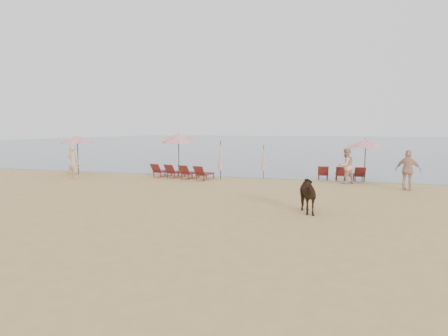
# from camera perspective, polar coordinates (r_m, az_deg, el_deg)

# --- Properties ---
(ground) EXTENTS (120.00, 120.00, 0.00)m
(ground) POSITION_cam_1_polar(r_m,az_deg,el_deg) (12.93, -6.34, -7.06)
(ground) COLOR tan
(ground) RESTS_ON ground
(sea) EXTENTS (160.00, 140.00, 0.06)m
(sea) POSITION_cam_1_polar(r_m,az_deg,el_deg) (91.79, 13.41, 3.95)
(sea) COLOR #51606B
(sea) RESTS_ON ground
(lounger_cluster_left) EXTENTS (3.81, 2.15, 0.57)m
(lounger_cluster_left) POSITION_cam_1_polar(r_m,az_deg,el_deg) (22.27, -6.52, -0.56)
(lounger_cluster_left) COLOR #5C151A
(lounger_cluster_left) RESTS_ON ground
(lounger_cluster_right) EXTENTS (2.58, 1.56, 0.56)m
(lounger_cluster_right) POSITION_cam_1_polar(r_m,az_deg,el_deg) (22.28, 17.39, -0.81)
(lounger_cluster_right) COLOR #5C151A
(lounger_cluster_right) RESTS_ON ground
(umbrella_open_left_a) EXTENTS (2.20, 2.20, 2.51)m
(umbrella_open_left_a) POSITION_cam_1_polar(r_m,az_deg,el_deg) (25.73, -21.46, 4.08)
(umbrella_open_left_a) COLOR black
(umbrella_open_left_a) RESTS_ON ground
(umbrella_open_left_b) EXTENTS (2.15, 2.19, 2.74)m
(umbrella_open_left_b) POSITION_cam_1_polar(r_m,az_deg,el_deg) (24.30, -6.95, 4.64)
(umbrella_open_left_b) COLOR black
(umbrella_open_left_b) RESTS_ON ground
(umbrella_open_right) EXTENTS (1.95, 1.95, 2.38)m
(umbrella_open_right) POSITION_cam_1_polar(r_m,az_deg,el_deg) (21.72, 20.77, 3.54)
(umbrella_open_right) COLOR black
(umbrella_open_right) RESTS_ON ground
(umbrella_closed_left) EXTENTS (0.24, 0.24, 1.96)m
(umbrella_closed_left) POSITION_cam_1_polar(r_m,az_deg,el_deg) (22.01, 6.05, 1.49)
(umbrella_closed_left) COLOR black
(umbrella_closed_left) RESTS_ON ground
(umbrella_closed_right) EXTENTS (0.27, 0.27, 2.26)m
(umbrella_closed_right) POSITION_cam_1_polar(r_m,az_deg,el_deg) (21.55, -0.54, 1.91)
(umbrella_closed_right) COLOR black
(umbrella_closed_right) RESTS_ON ground
(cow) EXTENTS (1.22, 1.70, 1.31)m
(cow) POSITION_cam_1_polar(r_m,az_deg,el_deg) (13.27, 12.11, -3.93)
(cow) COLOR black
(cow) RESTS_ON ground
(beachgoer_left) EXTENTS (0.73, 0.49, 1.98)m
(beachgoer_left) POSITION_cam_1_polar(r_m,az_deg,el_deg) (23.64, -21.97, 0.86)
(beachgoer_left) COLOR tan
(beachgoer_left) RESTS_ON ground
(beachgoer_right_a) EXTENTS (1.18, 1.15, 1.91)m
(beachgoer_right_a) POSITION_cam_1_polar(r_m,az_deg,el_deg) (20.93, 18.09, 0.31)
(beachgoer_right_a) COLOR tan
(beachgoer_right_a) RESTS_ON ground
(beachgoer_right_b) EXTENTS (1.22, 0.82, 1.93)m
(beachgoer_right_b) POSITION_cam_1_polar(r_m,az_deg,el_deg) (19.72, 26.25, -0.31)
(beachgoer_right_b) COLOR tan
(beachgoer_right_b) RESTS_ON ground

